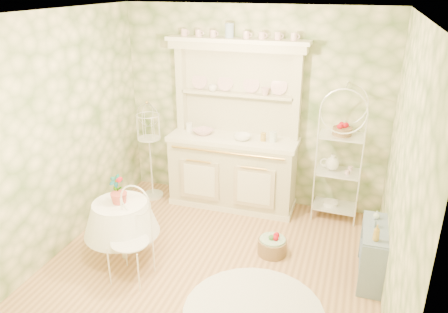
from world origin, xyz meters
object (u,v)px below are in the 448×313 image
(side_shelf, at_px, (372,253))
(bakers_rack, at_px, (340,149))
(round_table, at_px, (123,233))
(cafe_chair, at_px, (130,240))
(kitchen_dresser, at_px, (233,128))
(birdcage_stand, at_px, (150,151))
(floor_basket, at_px, (272,245))

(side_shelf, bearing_deg, bakers_rack, 105.16)
(round_table, relative_size, cafe_chair, 0.69)
(bakers_rack, bearing_deg, round_table, -139.33)
(round_table, bearing_deg, bakers_rack, 37.90)
(kitchen_dresser, relative_size, side_shelf, 3.21)
(kitchen_dresser, height_order, side_shelf, kitchen_dresser)
(bakers_rack, relative_size, cafe_chair, 2.04)
(round_table, xyz_separation_m, cafe_chair, (0.27, -0.30, 0.15))
(kitchen_dresser, xyz_separation_m, side_shelf, (1.88, -1.14, -0.84))
(round_table, bearing_deg, side_shelf, 10.18)
(kitchen_dresser, distance_m, cafe_chair, 2.11)
(side_shelf, height_order, round_table, round_table)
(round_table, distance_m, birdcage_stand, 1.59)
(side_shelf, xyz_separation_m, floor_basket, (-1.09, 0.12, -0.19))
(bakers_rack, height_order, floor_basket, bakers_rack)
(kitchen_dresser, height_order, bakers_rack, kitchen_dresser)
(bakers_rack, xyz_separation_m, birdcage_stand, (-2.59, -0.23, -0.25))
(round_table, bearing_deg, kitchen_dresser, 63.59)
(kitchen_dresser, bearing_deg, round_table, -116.41)
(birdcage_stand, relative_size, floor_basket, 3.97)
(cafe_chair, relative_size, floor_basket, 2.63)
(cafe_chair, bearing_deg, round_table, 136.35)
(cafe_chair, bearing_deg, kitchen_dresser, 78.71)
(round_table, distance_m, floor_basket, 1.72)
(bakers_rack, distance_m, round_table, 2.87)
(side_shelf, relative_size, round_table, 1.08)
(side_shelf, height_order, birdcage_stand, birdcage_stand)
(round_table, xyz_separation_m, floor_basket, (1.60, 0.60, -0.21))
(round_table, distance_m, cafe_chair, 0.43)
(side_shelf, distance_m, birdcage_stand, 3.25)
(bakers_rack, relative_size, side_shelf, 2.72)
(kitchen_dresser, distance_m, round_table, 1.99)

